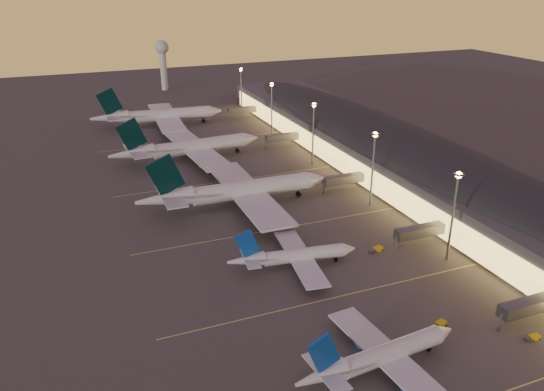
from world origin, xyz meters
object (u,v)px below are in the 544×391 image
at_px(baggage_tug_a, 533,338).
at_px(baggage_tug_b, 439,325).
at_px(airliner_narrow_north, 293,256).
at_px(airliner_narrow_south, 379,356).
at_px(radar_tower, 163,57).
at_px(airliner_wide_near, 236,191).
at_px(airliner_wide_far, 159,116).
at_px(airliner_wide_mid, 188,148).
at_px(baggage_tug_c, 376,250).

xyz_separation_m(baggage_tug_a, baggage_tug_b, (-15.91, 11.19, 0.07)).
bearing_deg(airliner_narrow_north, airliner_narrow_south, -83.14).
bearing_deg(airliner_narrow_north, radar_tower, 94.20).
xyz_separation_m(airliner_narrow_south, baggage_tug_a, (36.33, -4.17, -3.03)).
bearing_deg(airliner_narrow_north, airliner_wide_near, 99.40).
relative_size(airliner_wide_far, baggage_tug_b, 16.24).
xyz_separation_m(airliner_narrow_south, airliner_wide_far, (-5.61, 199.31, 2.04)).
height_order(airliner_narrow_south, airliner_wide_near, airliner_wide_near).
bearing_deg(airliner_wide_far, baggage_tug_b, -78.93).
distance_m(radar_tower, baggage_tug_a, 296.65).
height_order(airliner_narrow_south, airliner_narrow_north, airliner_narrow_south).
bearing_deg(airliner_wide_far, airliner_narrow_south, -85.03).
xyz_separation_m(airliner_narrow_north, airliner_wide_far, (-6.24, 156.09, 2.24)).
relative_size(airliner_wide_mid, baggage_tug_b, 15.77).
relative_size(airliner_wide_far, baggage_tug_c, 14.91).
xyz_separation_m(airliner_wide_far, baggage_tug_b, (26.03, -192.29, -5.00)).
relative_size(airliner_wide_mid, baggage_tug_a, 18.95).
height_order(airliner_wide_far, baggage_tug_c, airliner_wide_far).
height_order(airliner_narrow_north, airliner_wide_far, airliner_wide_far).
xyz_separation_m(airliner_narrow_north, radar_tower, (15.11, 247.76, 18.59)).
distance_m(airliner_wide_far, baggage_tug_c, 160.35).
bearing_deg(radar_tower, airliner_wide_far, -103.11).
bearing_deg(airliner_wide_far, baggage_tug_c, -75.20).
relative_size(airliner_narrow_south, baggage_tug_a, 10.98).
relative_size(airliner_narrow_south, airliner_wide_near, 0.57).
xyz_separation_m(airliner_narrow_south, airliner_narrow_north, (0.63, 43.22, -0.20)).
relative_size(airliner_wide_mid, airliner_wide_far, 0.97).
relative_size(airliner_narrow_north, airliner_wide_near, 0.54).
bearing_deg(baggage_tug_a, airliner_wide_mid, 108.97).
height_order(baggage_tug_a, baggage_tug_c, baggage_tug_c).
bearing_deg(airliner_narrow_south, airliner_wide_mid, 86.73).
bearing_deg(airliner_wide_far, airliner_wide_mid, -85.49).
height_order(airliner_narrow_north, airliner_wide_mid, airliner_wide_mid).
relative_size(airliner_wide_mid, baggage_tug_c, 14.48).
xyz_separation_m(airliner_narrow_north, baggage_tug_c, (25.54, -1.00, -2.71)).
bearing_deg(radar_tower, baggage_tug_c, -87.60).
relative_size(airliner_wide_far, radar_tower, 2.06).
xyz_separation_m(radar_tower, baggage_tug_b, (4.68, -283.96, -21.35)).
bearing_deg(baggage_tug_c, airliner_narrow_south, -134.49).
bearing_deg(baggage_tug_c, airliner_wide_mid, 94.53).
bearing_deg(baggage_tug_b, baggage_tug_c, 65.46).
xyz_separation_m(airliner_narrow_south, airliner_wide_mid, (-4.44, 140.87, 1.88)).
bearing_deg(airliner_narrow_south, baggage_tug_c, 53.14).
height_order(airliner_wide_mid, baggage_tug_a, airliner_wide_mid).
bearing_deg(baggage_tug_a, airliner_narrow_south, 176.72).
height_order(airliner_wide_far, baggage_tug_a, airliner_wide_far).
xyz_separation_m(airliner_wide_far, radar_tower, (21.35, 91.67, 16.35)).
relative_size(airliner_narrow_south, airliner_wide_mid, 0.58).
relative_size(airliner_narrow_south, airliner_narrow_north, 1.06).
distance_m(airliner_wide_mid, baggage_tug_b, 136.23).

